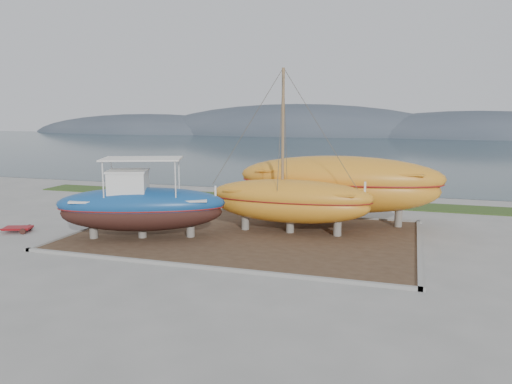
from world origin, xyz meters
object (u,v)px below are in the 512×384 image
(orange_sailboat, at_px, (291,152))
(red_trailer, at_px, (18,230))
(orange_bare_hull, at_px, (339,191))
(blue_caique, at_px, (141,198))
(white_dinghy, at_px, (157,210))

(orange_sailboat, distance_m, red_trailer, 15.97)
(orange_sailboat, height_order, red_trailer, orange_sailboat)
(orange_bare_hull, height_order, red_trailer, orange_bare_hull)
(blue_caique, distance_m, orange_bare_hull, 11.58)
(blue_caique, relative_size, red_trailer, 4.07)
(white_dinghy, xyz_separation_m, orange_sailboat, (8.43, -0.30, 3.80))
(white_dinghy, bearing_deg, orange_bare_hull, 10.87)
(white_dinghy, xyz_separation_m, orange_bare_hull, (10.66, 2.82, 1.29))
(orange_sailboat, xyz_separation_m, red_trailer, (-14.72, -4.36, -4.40))
(white_dinghy, height_order, orange_bare_hull, orange_bare_hull)
(blue_caique, distance_m, white_dinghy, 4.20)
(white_dinghy, bearing_deg, red_trailer, -147.32)
(blue_caique, relative_size, orange_sailboat, 0.98)
(white_dinghy, distance_m, orange_bare_hull, 11.11)
(orange_sailboat, height_order, orange_bare_hull, orange_sailboat)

